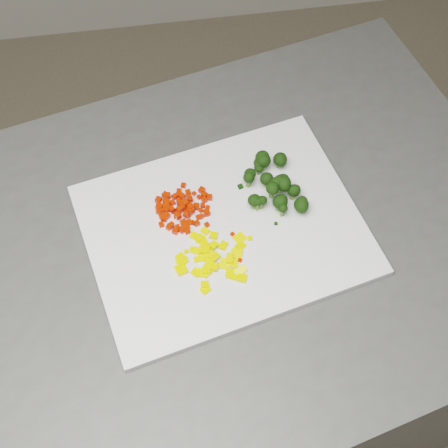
{
  "coord_description": "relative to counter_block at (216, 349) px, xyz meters",
  "views": [
    {
      "loc": [
        0.24,
        0.04,
        1.7
      ],
      "look_at": [
        0.31,
        0.5,
        0.92
      ],
      "focal_mm": 50.0,
      "sensor_mm": 36.0,
      "label": 1
    }
  ],
  "objects": [
    {
      "name": "carrot_cube_0",
      "position": [
        -0.03,
        0.07,
        0.46
      ],
      "size": [
        0.01,
        0.01,
        0.01
      ],
      "primitive_type": "cube",
      "rotation": [
        0.0,
        0.0,
        1.41
      ],
      "color": "red",
      "rests_on": "carrot_pile"
    },
    {
      "name": "carrot_cube_2",
      "position": [
        -0.05,
        0.03,
        0.46
      ],
      "size": [
        0.01,
        0.01,
        0.01
      ],
      "primitive_type": "cube",
      "rotation": [
        0.0,
        0.0,
        0.18
      ],
      "color": "red",
      "rests_on": "carrot_pile"
    },
    {
      "name": "broccoli_floret_0",
      "position": [
        0.09,
        0.12,
        0.48
      ],
      "size": [
        0.03,
        0.03,
        0.03
      ],
      "primitive_type": null,
      "color": "black",
      "rests_on": "broccoli_pile"
    },
    {
      "name": "carrot_cube_7",
      "position": [
        0.0,
        0.06,
        0.46
      ],
      "size": [
        0.01,
        0.01,
        0.01
      ],
      "primitive_type": "cube",
      "rotation": [
        0.0,
        0.0,
        1.13
      ],
      "color": "red",
      "rests_on": "carrot_pile"
    },
    {
      "name": "carrot_cube_73",
      "position": [
        -0.01,
        0.04,
        0.46
      ],
      "size": [
        0.01,
        0.01,
        0.01
      ],
      "primitive_type": "cube",
      "rotation": [
        0.0,
        0.0,
        0.55
      ],
      "color": "red",
      "rests_on": "carrot_pile"
    },
    {
      "name": "carrot_cube_75",
      "position": [
        -0.03,
        0.03,
        0.46
      ],
      "size": [
        0.01,
        0.01,
        0.01
      ],
      "primitive_type": "cube",
      "rotation": [
        0.0,
        0.0,
        2.17
      ],
      "color": "red",
      "rests_on": "carrot_pile"
    },
    {
      "name": "carrot_cube_57",
      "position": [
        -0.07,
        0.06,
        0.46
      ],
      "size": [
        0.01,
        0.01,
        0.01
      ],
      "primitive_type": "cube",
      "rotation": [
        0.0,
        0.0,
        1.09
      ],
      "color": "red",
      "rests_on": "carrot_pile"
    },
    {
      "name": "pepper_chunk_13",
      "position": [
        0.02,
        -0.06,
        0.46
      ],
      "size": [
        0.02,
        0.02,
        0.0
      ],
      "primitive_type": "cube",
      "rotation": [
        0.02,
        0.03,
        2.81
      ],
      "color": "yellow",
      "rests_on": "pepper_pile"
    },
    {
      "name": "carrot_cube_41",
      "position": [
        -0.03,
        0.09,
        0.46
      ],
      "size": [
        0.01,
        0.01,
        0.01
      ],
      "primitive_type": "cube",
      "rotation": [
        0.0,
        0.0,
        1.72
      ],
      "color": "red",
      "rests_on": "carrot_pile"
    },
    {
      "name": "carrot_cube_27",
      "position": [
        -0.03,
        0.04,
        0.47
      ],
      "size": [
        0.01,
        0.01,
        0.01
      ],
      "primitive_type": "cube",
      "rotation": [
        0.0,
        0.0,
        0.93
      ],
      "color": "red",
      "rests_on": "carrot_pile"
    },
    {
      "name": "pepper_chunk_23",
      "position": [
        -0.05,
        -0.04,
        0.46
      ],
      "size": [
        0.02,
        0.02,
        0.01
      ],
      "primitive_type": "cube",
      "rotation": [
        0.06,
        0.06,
        1.91
      ],
      "color": "yellow",
      "rests_on": "pepper_pile"
    },
    {
      "name": "pepper_chunk_35",
      "position": [
        -0.03,
        -0.03,
        0.46
      ],
      "size": [
        0.01,
        0.01,
        0.0
      ],
      "primitive_type": "cube",
      "rotation": [
        0.02,
        -0.14,
        0.08
      ],
      "color": "yellow",
      "rests_on": "pepper_pile"
    },
    {
      "name": "carrot_cube_78",
      "position": [
        -0.05,
        0.06,
        0.46
      ],
      "size": [
        0.01,
        0.01,
        0.01
      ],
      "primitive_type": "cube",
      "rotation": [
        0.0,
        0.0,
        2.33
      ],
      "color": "red",
      "rests_on": "carrot_pile"
    },
    {
      "name": "carrot_cube_45",
      "position": [
        -0.03,
        0.03,
        0.46
      ],
      "size": [
        0.01,
        0.01,
        0.01
      ],
      "primitive_type": "cube",
      "rotation": [
        0.0,
        0.0,
        0.43
      ],
      "color": "red",
      "rests_on": "carrot_pile"
    },
    {
      "name": "carrot_cube_20",
      "position": [
        -0.04,
        0.03,
        0.46
      ],
      "size": [
        0.01,
        0.01,
        0.01
      ],
      "primitive_type": "cube",
      "rotation": [
        0.0,
        0.0,
        0.44
      ],
      "color": "red",
      "rests_on": "carrot_pile"
    },
    {
      "name": "pepper_chunk_9",
      "position": [
        -0.01,
        -0.04,
        0.47
      ],
      "size": [
        0.02,
        0.02,
        0.0
      ],
      "primitive_type": "cube",
      "rotation": [
        0.06,
        -0.06,
        2.7
      ],
      "color": "yellow",
      "rests_on": "pepper_pile"
    },
    {
      "name": "broccoli_floret_7",
      "position": [
        0.11,
        0.07,
        0.49
      ],
      "size": [
        0.02,
        0.02,
        0.03
      ],
      "primitive_type": null,
      "color": "black",
      "rests_on": "broccoli_pile"
    },
    {
      "name": "broccoli_floret_5",
      "position": [
        0.14,
        0.03,
        0.47
      ],
      "size": [
        0.02,
        0.02,
        0.03
      ],
      "primitive_type": null,
      "color": "black",
      "rests_on": "broccoli_pile"
    },
    {
      "name": "pepper_chunk_19",
      "position": [
        -0.02,
        -0.02,
        0.46
      ],
      "size": [
        0.02,
        0.02,
        0.0
      ],
      "primitive_type": "cube",
      "rotation": [
        -0.09,
        0.02,
        2.73
      ],
      "color": "yellow",
      "rests_on": "pepper_pile"
    },
    {
      "name": "pepper_chunk_6",
      "position": [
        0.03,
        -0.03,
        0.46
      ],
      "size": [
        0.02,
        0.02,
        0.01
      ],
      "primitive_type": "cube",
      "rotation": [
        -0.13,
        -0.04,
        2.81
      ],
      "color": "yellow",
      "rests_on": "pepper_pile"
    },
    {
      "name": "carrot_cube_62",
      "position": [
        -0.05,
        0.05,
        0.46
      ],
      "size": [
        0.01,
        0.01,
        0.01
      ],
      "primitive_type": "cube",
      "rotation": [
        0.0,
        0.0,
        2.11
      ],
      "color": "red",
      "rests_on": "carrot_pile"
    },
    {
      "name": "carrot_cube_59",
      "position": [
        -0.05,
        0.02,
        0.46
      ],
      "size": [
        0.01,
        0.01,
        0.01
      ],
      "primitive_type": "cube",
      "rotation": [
        0.0,
        0.0,
        0.98
      ],
      "color": "red",
      "rests_on": "carrot_pile"
    },
    {
      "name": "pepper_chunk_3",
      "position": [
        0.02,
        -0.04,
        0.46
      ],
      "size": [
        0.01,
        0.02,
        0.01
      ],
      "primitive_type": "cube",
      "rotation": [
        0.08,
        -0.1,
        1.53
      ],
      "color": "yellow",
      "rests_on": "pepper_pile"
    },
    {
      "name": "pepper_chunk_36",
      "position": [
        -0.03,
        -0.05,
        0.46
      ],
      "size": [
        0.02,
        0.02,
        0.0
      ],
      "primitive_type": "cube",
      "rotation": [
        -0.05,
        -0.07,
        1.26
      ],
      "color": "yellow",
      "rests_on": "pepper_pile"
    },
    {
      "name": "carrot_cube_71",
      "position": [
        -0.04,
        0.06,
        0.47
      ],
      "size": [
        0.01,
        0.01,
        0.01
      ],
      "primitive_type": "cube",
      "rotation": [
        0.0,
        0.0,
        3.14
      ],
      "color": "red",
      "rests_on": "carrot_pile"
    },
    {
      "name": "carrot_cube_12",
      "position": [
        -0.07,
        0.06,
        0.46
      ],
      "size": [
        0.01,
        0.01,
        0.01
      ],
      "primitive_type": "cube",
      "rotation": [
        0.0,
        0.0,
        2.03
      ],
      "color": "red",
      "rests_on": "carrot_pile"
    },
    {
      "name": "carrot_cube_70",
      "position": [
        -0.07,
        0.05,
        0.46
      ],
      "size": [
        0.01,
        0.01,
        0.01
      ],
      "primitive_type": "cube",
      "rotation": [
        0.0,
        0.0,
        0.31
      ],
      "color": "red",
      "rests_on": "carrot_pile"
    },
    {
      "name": "carrot_cube_8",
      "position": [
        -0.06,
        0.03,
        0.46
      ],
      "size": [
        0.01,
        0.01,
        0.01
      ],
      "primitive_type": "cube",
      "rotation": [
        0.0,
        0.0,
        2.06
      ],
      "color": "red",
      "rests_on": "carrot_pile"
    },
    {
      "name": "pepper_chunk_12",
      "position": [
        -0.01,
        -0.05,
        0.47
      ],
      "size": [
        0.01,
        0.02,
        0.01
      ],
      "primitive_type": "cube",
      "rotation": [
        0.03,
        0.08,
        3.0
      ],
      "color": "yellow",
      "rests_on": "pepper_pile"
    },
    {
      "name": "broccoli_floret_19",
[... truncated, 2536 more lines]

